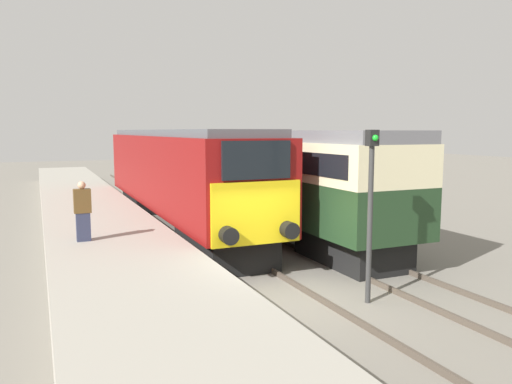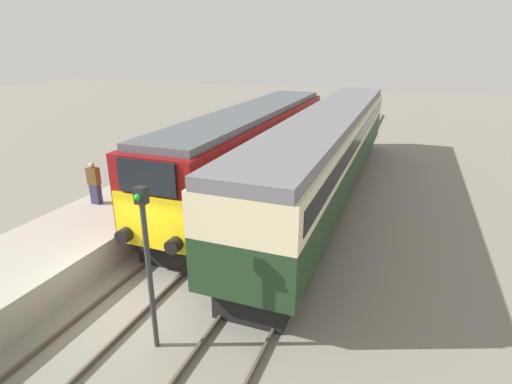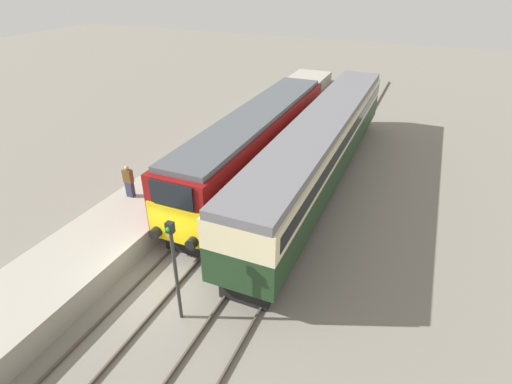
{
  "view_description": "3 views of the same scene",
  "coord_description": "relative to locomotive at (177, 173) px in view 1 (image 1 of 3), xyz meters",
  "views": [
    {
      "loc": [
        -5.12,
        -10.06,
        3.93
      ],
      "look_at": [
        0.0,
        1.6,
        2.37
      ],
      "focal_mm": 35.0,
      "sensor_mm": 36.0,
      "label": 1
    },
    {
      "loc": [
        6.58,
        -7.16,
        6.64
      ],
      "look_at": [
        1.7,
        5.6,
        1.6
      ],
      "focal_mm": 28.0,
      "sensor_mm": 36.0,
      "label": 2
    },
    {
      "loc": [
        8.04,
        -9.01,
        10.67
      ],
      "look_at": [
        1.7,
        5.6,
        1.6
      ],
      "focal_mm": 28.0,
      "sensor_mm": 36.0,
      "label": 3
    }
  ],
  "objects": [
    {
      "name": "rails_far_track",
      "position": [
        3.4,
        -4.52,
        -2.18
      ],
      "size": [
        1.5,
        60.0,
        0.14
      ],
      "color": "#4C4238",
      "rests_on": "ground_plane"
    },
    {
      "name": "rails_near_track",
      "position": [
        0.0,
        -4.52,
        -2.18
      ],
      "size": [
        1.51,
        60.0,
        0.14
      ],
      "color": "#4C4238",
      "rests_on": "ground_plane"
    },
    {
      "name": "person_on_platform",
      "position": [
        -4.08,
        -5.7,
        -0.45
      ],
      "size": [
        0.44,
        0.26,
        1.61
      ],
      "color": "#2D334C",
      "rests_on": "platform_left"
    },
    {
      "name": "locomotive",
      "position": [
        0.0,
        0.0,
        0.0
      ],
      "size": [
        2.7,
        16.34,
        3.98
      ],
      "color": "black",
      "rests_on": "ground_plane"
    },
    {
      "name": "platform_left",
      "position": [
        -3.3,
        -1.52,
        -1.75
      ],
      "size": [
        3.5,
        50.0,
        1.0
      ],
      "color": "#9E998C",
      "rests_on": "ground_plane"
    },
    {
      "name": "signal_post",
      "position": [
        1.7,
        -10.46,
        0.1
      ],
      "size": [
        0.24,
        0.28,
        3.96
      ],
      "color": "#333333",
      "rests_on": "ground_plane"
    },
    {
      "name": "ground_plane",
      "position": [
        0.0,
        -9.52,
        -2.25
      ],
      "size": [
        120.0,
        120.0,
        0.0
      ],
      "primitive_type": "plane",
      "color": "slate"
    },
    {
      "name": "passenger_carriage",
      "position": [
        3.4,
        1.0,
        0.16
      ],
      "size": [
        2.75,
        20.94,
        3.94
      ],
      "color": "black",
      "rests_on": "ground_plane"
    }
  ]
}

